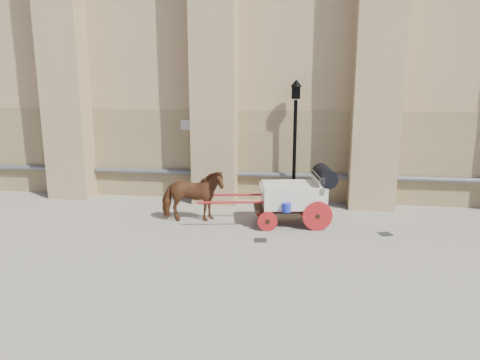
# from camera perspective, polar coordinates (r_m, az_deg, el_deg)

# --- Properties ---
(ground) EXTENTS (90.00, 90.00, 0.00)m
(ground) POSITION_cam_1_polar(r_m,az_deg,el_deg) (12.05, -1.55, -7.31)
(ground) COLOR gray
(ground) RESTS_ON ground
(horse) EXTENTS (1.90, 1.15, 1.50)m
(horse) POSITION_cam_1_polar(r_m,az_deg,el_deg) (13.37, -5.81, -1.96)
(horse) COLOR brown
(horse) RESTS_ON ground
(carriage) EXTENTS (3.88, 1.63, 1.65)m
(carriage) POSITION_cam_1_polar(r_m,az_deg,el_deg) (13.11, 7.07, -1.67)
(carriage) COLOR black
(carriage) RESTS_ON ground
(street_lamp) EXTENTS (0.37, 0.37, 3.98)m
(street_lamp) POSITION_cam_1_polar(r_m,az_deg,el_deg) (14.85, 6.69, 4.92)
(street_lamp) COLOR black
(street_lamp) RESTS_ON ground
(drain_grate_near) EXTENTS (0.36, 0.36, 0.01)m
(drain_grate_near) POSITION_cam_1_polar(r_m,az_deg,el_deg) (12.02, 2.52, -7.34)
(drain_grate_near) COLOR black
(drain_grate_near) RESTS_ON ground
(drain_grate_far) EXTENTS (0.42, 0.42, 0.01)m
(drain_grate_far) POSITION_cam_1_polar(r_m,az_deg,el_deg) (13.03, 17.29, -6.31)
(drain_grate_far) COLOR black
(drain_grate_far) RESTS_ON ground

